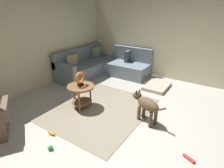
% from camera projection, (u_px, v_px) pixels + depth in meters
% --- Properties ---
extents(ground_plane, '(6.00, 6.00, 0.10)m').
position_uv_depth(ground_plane, '(125.00, 125.00, 3.70)').
color(ground_plane, '#B7B2A8').
extents(wall_back, '(6.00, 0.12, 2.70)m').
position_uv_depth(wall_back, '(24.00, 40.00, 4.62)').
color(wall_back, beige).
rests_on(wall_back, ground_plane).
extents(wall_right, '(0.12, 6.00, 2.70)m').
position_uv_depth(wall_right, '(176.00, 35.00, 5.40)').
color(wall_right, beige).
rests_on(wall_right, ground_plane).
extents(area_rug, '(2.30, 1.90, 0.01)m').
position_uv_depth(area_rug, '(101.00, 110.00, 4.14)').
color(area_rug, gray).
rests_on(area_rug, ground_plane).
extents(sectional_couch, '(2.20, 2.25, 0.88)m').
position_uv_depth(sectional_couch, '(102.00, 66.00, 6.10)').
color(sectional_couch, slate).
rests_on(sectional_couch, ground_plane).
extents(side_table, '(0.60, 0.60, 0.54)m').
position_uv_depth(side_table, '(81.00, 91.00, 4.09)').
color(side_table, brown).
rests_on(side_table, ground_plane).
extents(torus_sculpture, '(0.28, 0.08, 0.33)m').
position_uv_depth(torus_sculpture, '(80.00, 79.00, 3.97)').
color(torus_sculpture, black).
rests_on(torus_sculpture, side_table).
extents(dog_bed_mat, '(0.80, 0.60, 0.09)m').
position_uv_depth(dog_bed_mat, '(157.00, 86.00, 5.22)').
color(dog_bed_mat, '#B2A38E').
rests_on(dog_bed_mat, ground_plane).
extents(dog, '(0.38, 0.81, 0.63)m').
position_uv_depth(dog, '(146.00, 105.00, 3.60)').
color(dog, brown).
rests_on(dog, ground_plane).
extents(dog_toy_ball, '(0.08, 0.08, 0.08)m').
position_uv_depth(dog_toy_ball, '(50.00, 148.00, 2.99)').
color(dog_toy_ball, green).
rests_on(dog_toy_ball, ground_plane).
extents(dog_toy_rope, '(0.12, 0.20, 0.05)m').
position_uv_depth(dog_toy_rope, '(189.00, 158.00, 2.81)').
color(dog_toy_rope, red).
rests_on(dog_toy_rope, ground_plane).
extents(dog_toy_bone, '(0.06, 0.18, 0.06)m').
position_uv_depth(dog_toy_bone, '(51.00, 133.00, 3.35)').
color(dog_toy_bone, orange).
rests_on(dog_toy_bone, ground_plane).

